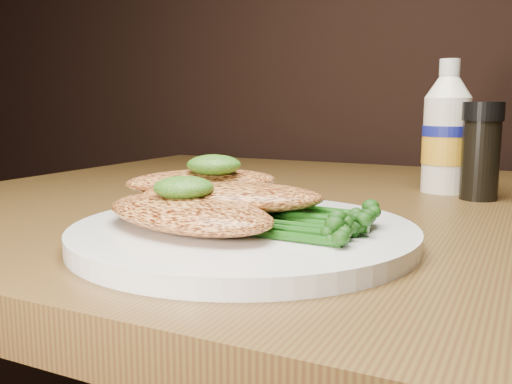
% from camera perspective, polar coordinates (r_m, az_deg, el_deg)
% --- Properties ---
extents(plate, '(0.28, 0.28, 0.01)m').
position_cam_1_polar(plate, '(0.46, -1.23, -4.23)').
color(plate, white).
rests_on(plate, dining_table).
extents(chicken_front, '(0.18, 0.13, 0.03)m').
position_cam_1_polar(chicken_front, '(0.44, -6.95, -2.12)').
color(chicken_front, '#E59249').
rests_on(chicken_front, plate).
extents(chicken_mid, '(0.17, 0.12, 0.02)m').
position_cam_1_polar(chicken_mid, '(0.47, -2.56, -0.49)').
color(chicken_mid, '#E59249').
rests_on(chicken_mid, plate).
extents(chicken_back, '(0.15, 0.14, 0.02)m').
position_cam_1_polar(chicken_back, '(0.51, -5.42, 1.07)').
color(chicken_back, '#E59249').
rests_on(chicken_back, plate).
extents(pesto_front, '(0.06, 0.05, 0.02)m').
position_cam_1_polar(pesto_front, '(0.45, -7.35, 0.45)').
color(pesto_front, black).
rests_on(pesto_front, chicken_front).
extents(pesto_back, '(0.06, 0.05, 0.02)m').
position_cam_1_polar(pesto_back, '(0.49, -4.29, 2.75)').
color(pesto_back, black).
rests_on(pesto_back, chicken_back).
extents(broccolini_bundle, '(0.15, 0.12, 0.02)m').
position_cam_1_polar(broccolini_bundle, '(0.44, 4.34, -2.44)').
color(broccolini_bundle, '#164A10').
rests_on(broccolini_bundle, plate).
extents(mayo_bottle, '(0.06, 0.06, 0.17)m').
position_cam_1_polar(mayo_bottle, '(0.75, 18.75, 6.29)').
color(mayo_bottle, white).
rests_on(mayo_bottle, dining_table).
extents(pepper_grinder, '(0.06, 0.06, 0.11)m').
position_cam_1_polar(pepper_grinder, '(0.70, 21.81, 3.85)').
color(pepper_grinder, black).
rests_on(pepper_grinder, dining_table).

